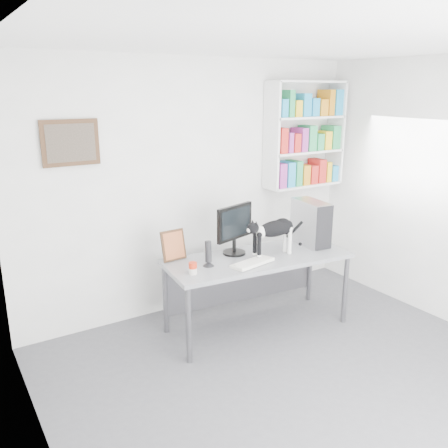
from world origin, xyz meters
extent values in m
cube|color=#505055|center=(0.00, 0.00, 0.01)|extent=(4.00, 4.00, 0.01)
cube|color=white|center=(0.00, 0.00, 2.70)|extent=(4.00, 4.00, 0.01)
cube|color=silver|center=(0.00, 2.00, 1.35)|extent=(4.00, 0.01, 2.70)
cube|color=silver|center=(-2.00, 0.00, 1.35)|extent=(0.01, 4.00, 2.70)
cube|color=silver|center=(1.40, 1.85, 1.85)|extent=(1.03, 0.28, 1.24)
cube|color=#402614|center=(-1.30, 1.97, 1.90)|extent=(0.52, 0.04, 0.42)
cube|color=slate|center=(0.22, 1.13, 0.39)|extent=(1.92, 0.91, 0.77)
cube|color=black|center=(0.06, 1.33, 1.03)|extent=(0.53, 0.35, 0.51)
cube|color=silver|center=(0.04, 0.98, 0.79)|extent=(0.47, 0.25, 0.03)
cube|color=#ADADB2|center=(0.92, 1.16, 1.01)|extent=(0.27, 0.49, 0.47)
cylinder|color=black|center=(-0.33, 1.17, 0.90)|extent=(0.15, 0.15, 0.25)
cube|color=#402614|center=(-0.53, 1.50, 0.92)|extent=(0.25, 0.12, 0.31)
cylinder|color=red|center=(-0.55, 1.07, 0.83)|extent=(0.08, 0.08, 0.11)
camera|label=1|loc=(-2.42, -2.43, 2.37)|focal=38.00mm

